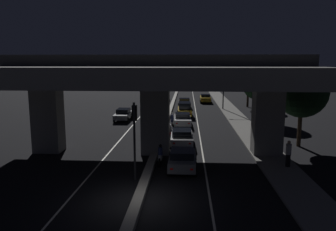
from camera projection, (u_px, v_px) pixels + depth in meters
name	position (u px, v px, depth m)	size (l,w,h in m)	color
ground_plane	(139.00, 201.00, 17.27)	(200.00, 200.00, 0.00)	black
lane_line_left_inner	(148.00, 108.00, 51.96)	(0.12, 126.00, 0.00)	beige
lane_line_right_inner	(195.00, 108.00, 51.52)	(0.12, 126.00, 0.00)	beige
median_divider	(171.00, 107.00, 51.71)	(0.56, 126.00, 0.31)	gray
sidewalk_right	(234.00, 115.00, 44.31)	(2.65, 126.00, 0.14)	slate
elevated_overpass	(155.00, 82.00, 25.45)	(24.52, 10.21, 7.80)	gray
traffic_light_left_of_median	(135.00, 127.00, 19.90)	(0.30, 0.49, 4.86)	black
street_lamp	(221.00, 82.00, 49.24)	(2.52, 0.32, 7.11)	#2D2D30
car_grey_lead	(182.00, 159.00, 22.13)	(1.98, 3.96, 1.44)	#515459
car_white_second	(182.00, 137.00, 28.87)	(2.12, 4.25, 1.39)	silver
car_white_third	(183.00, 119.00, 37.42)	(2.13, 4.61, 1.47)	silver
car_taxi_yellow_fourth	(185.00, 109.00, 43.81)	(2.03, 4.32, 1.90)	gold
car_black_fifth	(184.00, 103.00, 51.78)	(2.07, 4.24, 1.55)	black
car_taxi_yellow_sixth	(205.00, 98.00, 58.65)	(2.02, 4.55, 1.46)	gold
car_grey_lead_oncoming	(123.00, 114.00, 41.00)	(1.86, 4.52, 1.42)	#515459
car_dark_blue_second_oncoming	(160.00, 102.00, 52.47)	(2.13, 4.19, 1.58)	#141938
car_white_third_oncoming	(163.00, 96.00, 61.86)	(2.15, 4.41, 1.66)	silver
car_taxi_yellow_fourth_oncoming	(151.00, 92.00, 71.15)	(2.19, 4.27, 1.37)	gold
motorcycle_white_filtering_near	(160.00, 156.00, 23.43)	(0.33, 1.86, 1.46)	black
motorcycle_red_filtering_mid	(170.00, 133.00, 30.90)	(0.33, 1.96, 1.47)	black
motorcycle_blue_filtering_far	(172.00, 120.00, 38.01)	(0.34, 1.88, 1.42)	black
pedestrian_on_sidewalk	(288.00, 154.00, 22.39)	(0.38, 0.38, 1.83)	black
roadside_tree_kerbside_near	(302.00, 92.00, 27.72)	(4.39, 4.39, 6.93)	#38281C
roadside_tree_kerbside_mid	(259.00, 83.00, 40.28)	(4.21, 4.21, 6.76)	#2D2116
roadside_tree_kerbside_far	(249.00, 76.00, 52.20)	(4.32, 4.32, 7.21)	#38281C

